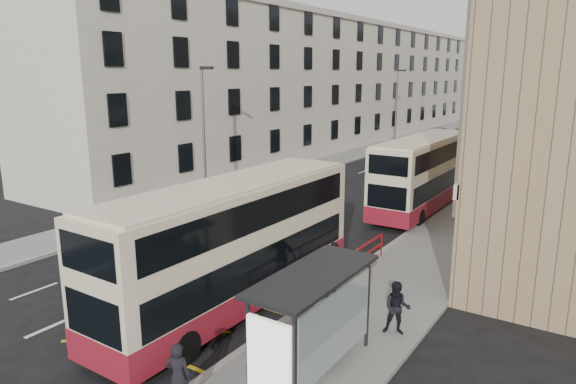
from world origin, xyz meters
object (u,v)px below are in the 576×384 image
Objects in this scene: street_lamp_near at (204,128)px; double_decker_front at (234,245)px; pedestrian_mid at (397,308)px; car_dark at (473,121)px; pedestrian_near at (178,377)px; bus_shelter at (311,307)px; street_lamp_far at (397,103)px; car_red at (536,128)px; white_van at (386,147)px; pedestrian_far at (334,268)px; double_decker_rear at (423,174)px; car_silver at (437,132)px.

street_lamp_near is 0.73× the size of double_decker_front.
pedestrian_mid is 0.38× the size of car_dark.
bus_shelter is at bearing -148.89° from pedestrian_near.
street_lamp_far is (-14.69, 42.39, 2.50)m from bus_shelter.
pedestrian_near is at bearing 87.78° from car_red.
pedestrian_near is 66.56m from car_red.
white_van is (1.15, -5.35, -3.98)m from street_lamp_far.
bus_shelter is at bearing -70.88° from street_lamp_far.
street_lamp_near is at bearing -90.00° from street_lamp_far.
bus_shelter is 5.03m from double_decker_front.
car_dark is (-9.14, 68.51, -1.50)m from double_decker_front.
pedestrian_far reaches higher than pedestrian_near.
bus_shelter is 0.99× the size of car_dark.
car_red is at bearing 78.17° from white_van.
double_decker_rear is 45.56m from car_red.
double_decker_rear reaches higher than bus_shelter.
double_decker_rear is at bearing 86.55° from pedestrian_mid.
street_lamp_near is at bearing -85.23° from car_silver.
double_decker_rear is 2.46× the size of car_dark.
pedestrian_far is (-2.94, 1.52, 0.13)m from pedestrian_mid.
white_van is at bearing -97.31° from pedestrian_near.
double_decker_rear is 21.35m from white_van.
pedestrian_far is at bearing 87.90° from car_red.
double_decker_rear is at bearing -73.02° from car_dark.
street_lamp_far is 26.71m from double_decker_rear.
bus_shelter is 18.62m from double_decker_rear.
double_decker_rear is at bearing -53.47° from white_van.
bus_shelter reaches higher than pedestrian_near.
white_van is at bearing 110.08° from bus_shelter.
street_lamp_far is at bearing -48.06° from pedestrian_far.
street_lamp_far is 0.73× the size of double_decker_front.
pedestrian_mid is at bearing 74.54° from bus_shelter.
car_red is at bearing 78.02° from street_lamp_near.
double_decker_front is 69.14m from car_dark.
bus_shelter reaches higher than pedestrian_far.
car_red is at bearing 90.47° from double_decker_rear.
street_lamp_near is 1.60× the size of car_red.
pedestrian_near is 0.33× the size of car_red.
car_dark is 0.86× the size of car_red.
pedestrian_mid is 0.86× the size of pedestrian_far.
double_decker_rear is (0.97, 15.87, -0.06)m from double_decker_front.
car_dark is at bearing -104.65° from pedestrian_near.
pedestrian_near is 0.89× the size of pedestrian_far.
street_lamp_far is at bearing 59.19° from car_red.
street_lamp_far is 1.68× the size of white_van.
double_decker_front is at bearing -93.45° from double_decker_rear.
double_decker_rear reaches higher than pedestrian_mid.
street_lamp_near is 4.78× the size of pedestrian_near.
pedestrian_mid is at bearing 175.93° from pedestrian_far.
pedestrian_far is at bearing -71.27° from street_lamp_far.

